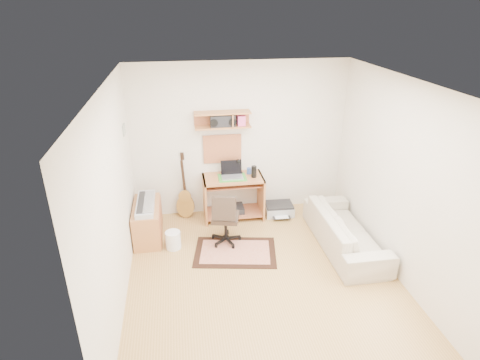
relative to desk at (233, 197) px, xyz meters
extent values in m
cube|color=tan|center=(0.16, -1.73, -0.38)|extent=(3.60, 4.00, 0.01)
cube|color=white|center=(0.16, -1.73, 2.23)|extent=(3.60, 4.00, 0.01)
cube|color=silver|center=(0.16, 0.28, 0.93)|extent=(3.60, 0.01, 2.60)
cube|color=silver|center=(-1.65, -1.73, 0.93)|extent=(0.01, 4.00, 2.60)
cube|color=silver|center=(1.96, -1.73, 0.93)|extent=(0.01, 4.00, 2.60)
cube|color=#BB7742|center=(-0.14, 0.15, 1.32)|extent=(0.90, 0.25, 0.26)
cube|color=#AB8055|center=(-0.14, 0.25, 0.79)|extent=(0.64, 0.03, 0.49)
cube|color=#4C8CBF|center=(-1.63, -0.23, 1.34)|extent=(0.02, 0.20, 0.15)
cylinder|color=black|center=(0.34, -0.05, 0.47)|extent=(0.09, 0.09, 0.19)
cylinder|color=#324E97|center=(0.29, 0.10, 0.43)|extent=(0.08, 0.08, 0.11)
cube|color=black|center=(-0.14, 0.15, 1.30)|extent=(0.39, 0.18, 0.20)
cube|color=beige|center=(-0.13, -1.08, -0.37)|extent=(1.32, 1.00, 0.02)
cube|color=#BB7742|center=(-1.42, -0.42, -0.10)|extent=(0.40, 0.90, 0.55)
cube|color=#B2B5BA|center=(-1.42, -0.42, 0.21)|extent=(0.26, 0.84, 0.07)
cylinder|color=white|center=(-1.04, -0.80, -0.24)|extent=(0.28, 0.28, 0.27)
cube|color=#A5A8AA|center=(0.80, -0.03, -0.29)|extent=(0.50, 0.40, 0.18)
imported|color=#B8AA92|center=(1.54, -1.16, -0.01)|extent=(0.54, 1.86, 0.73)
camera|label=1|loc=(-0.85, -5.98, 3.07)|focal=29.75mm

